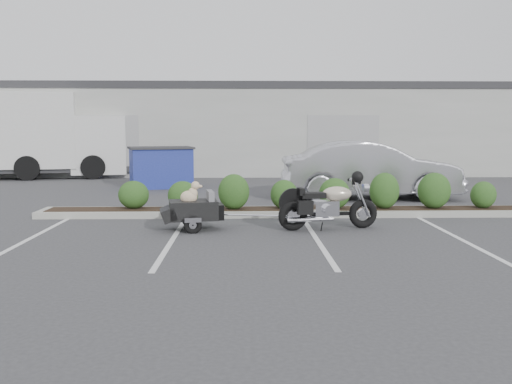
{
  "coord_description": "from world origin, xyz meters",
  "views": [
    {
      "loc": [
        -0.17,
        -10.61,
        2.08
      ],
      "look_at": [
        0.09,
        0.58,
        0.75
      ],
      "focal_mm": 38.0,
      "sensor_mm": 36.0,
      "label": 1
    }
  ],
  "objects_px": {
    "motorcycle": "(329,206)",
    "sedan": "(370,170)",
    "dumpster": "(161,167)",
    "delivery_truck": "(37,138)",
    "pet_trailer": "(193,209)"
  },
  "relations": [
    {
      "from": "pet_trailer",
      "to": "dumpster",
      "type": "relative_size",
      "value": 0.69
    },
    {
      "from": "delivery_truck",
      "to": "motorcycle",
      "type": "bearing_deg",
      "value": -59.5
    },
    {
      "from": "pet_trailer",
      "to": "delivery_truck",
      "type": "relative_size",
      "value": 0.22
    },
    {
      "from": "motorcycle",
      "to": "pet_trailer",
      "type": "height_order",
      "value": "motorcycle"
    },
    {
      "from": "pet_trailer",
      "to": "sedan",
      "type": "height_order",
      "value": "sedan"
    },
    {
      "from": "motorcycle",
      "to": "dumpster",
      "type": "relative_size",
      "value": 0.85
    },
    {
      "from": "pet_trailer",
      "to": "dumpster",
      "type": "distance_m",
      "value": 8.24
    },
    {
      "from": "delivery_truck",
      "to": "pet_trailer",
      "type": "bearing_deg",
      "value": -68.02
    },
    {
      "from": "dumpster",
      "to": "delivery_truck",
      "type": "xyz_separation_m",
      "value": [
        -5.73,
        3.88,
        0.96
      ]
    },
    {
      "from": "motorcycle",
      "to": "sedan",
      "type": "height_order",
      "value": "sedan"
    },
    {
      "from": "motorcycle",
      "to": "pet_trailer",
      "type": "bearing_deg",
      "value": 169.97
    },
    {
      "from": "pet_trailer",
      "to": "sedan",
      "type": "distance_m",
      "value": 6.77
    },
    {
      "from": "sedan",
      "to": "dumpster",
      "type": "xyz_separation_m",
      "value": [
        -6.6,
        3.22,
        -0.13
      ]
    },
    {
      "from": "motorcycle",
      "to": "sedan",
      "type": "xyz_separation_m",
      "value": [
        1.97,
        4.82,
        0.36
      ]
    },
    {
      "from": "pet_trailer",
      "to": "motorcycle",
      "type": "bearing_deg",
      "value": -10.03
    }
  ]
}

